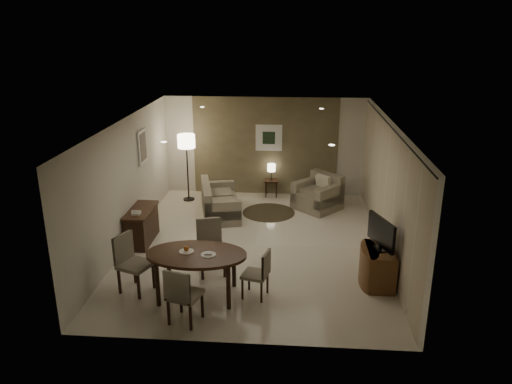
# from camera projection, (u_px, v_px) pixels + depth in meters

# --- Properties ---
(room_shell) EXTENTS (5.50, 7.00, 2.70)m
(room_shell) POSITION_uv_depth(u_px,v_px,m) (257.00, 180.00, 10.77)
(room_shell) COLOR beige
(room_shell) RESTS_ON ground
(taupe_accent) EXTENTS (3.96, 0.03, 2.70)m
(taupe_accent) POSITION_uv_depth(u_px,v_px,m) (265.00, 146.00, 13.68)
(taupe_accent) COLOR brown
(taupe_accent) RESTS_ON wall_back
(curtain_wall) EXTENTS (0.08, 6.70, 2.58)m
(curtain_wall) POSITION_uv_depth(u_px,v_px,m) (386.00, 191.00, 10.21)
(curtain_wall) COLOR beige
(curtain_wall) RESTS_ON wall_right
(curtain_rod) EXTENTS (0.03, 6.80, 0.03)m
(curtain_rod) POSITION_uv_depth(u_px,v_px,m) (391.00, 127.00, 9.78)
(curtain_rod) COLOR black
(curtain_rod) RESTS_ON wall_right
(art_back_frame) EXTENTS (0.72, 0.03, 0.72)m
(art_back_frame) POSITION_uv_depth(u_px,v_px,m) (269.00, 138.00, 13.57)
(art_back_frame) COLOR silver
(art_back_frame) RESTS_ON wall_back
(art_back_canvas) EXTENTS (0.34, 0.01, 0.34)m
(art_back_canvas) POSITION_uv_depth(u_px,v_px,m) (269.00, 138.00, 13.55)
(art_back_canvas) COLOR black
(art_back_canvas) RESTS_ON wall_back
(art_left_frame) EXTENTS (0.03, 0.60, 0.80)m
(art_left_frame) POSITION_uv_depth(u_px,v_px,m) (143.00, 147.00, 11.56)
(art_left_frame) COLOR silver
(art_left_frame) RESTS_ON wall_left
(art_left_canvas) EXTENTS (0.01, 0.46, 0.64)m
(art_left_canvas) POSITION_uv_depth(u_px,v_px,m) (143.00, 147.00, 11.56)
(art_left_canvas) COLOR gray
(art_left_canvas) RESTS_ON wall_left
(downlight_nl) EXTENTS (0.10, 0.10, 0.01)m
(downlight_nl) POSITION_uv_depth(u_px,v_px,m) (164.00, 142.00, 8.37)
(downlight_nl) COLOR white
(downlight_nl) RESTS_ON ceiling
(downlight_nr) EXTENTS (0.10, 0.10, 0.01)m
(downlight_nr) POSITION_uv_depth(u_px,v_px,m) (332.00, 145.00, 8.16)
(downlight_nr) COLOR white
(downlight_nr) RESTS_ON ceiling
(downlight_fl) EXTENTS (0.10, 0.10, 0.01)m
(downlight_fl) POSITION_uv_depth(u_px,v_px,m) (202.00, 107.00, 11.76)
(downlight_fl) COLOR white
(downlight_fl) RESTS_ON ceiling
(downlight_fr) EXTENTS (0.10, 0.10, 0.01)m
(downlight_fr) POSITION_uv_depth(u_px,v_px,m) (321.00, 109.00, 11.56)
(downlight_fr) COLOR white
(downlight_fr) RESTS_ON ceiling
(console_desk) EXTENTS (0.48, 1.20, 0.75)m
(console_desk) POSITION_uv_depth(u_px,v_px,m) (142.00, 226.00, 10.89)
(console_desk) COLOR #412515
(console_desk) RESTS_ON floor
(telephone) EXTENTS (0.20, 0.14, 0.09)m
(telephone) POSITION_uv_depth(u_px,v_px,m) (136.00, 212.00, 10.47)
(telephone) COLOR white
(telephone) RESTS_ON console_desk
(tv_cabinet) EXTENTS (0.48, 0.90, 0.70)m
(tv_cabinet) POSITION_uv_depth(u_px,v_px,m) (379.00, 267.00, 9.13)
(tv_cabinet) COLOR brown
(tv_cabinet) RESTS_ON floor
(flat_tv) EXTENTS (0.36, 0.85, 0.60)m
(flat_tv) POSITION_uv_depth(u_px,v_px,m) (381.00, 233.00, 8.91)
(flat_tv) COLOR black
(flat_tv) RESTS_ON tv_cabinet
(dining_table) EXTENTS (1.75, 1.09, 0.82)m
(dining_table) POSITION_uv_depth(u_px,v_px,m) (197.00, 275.00, 8.71)
(dining_table) COLOR #412515
(dining_table) RESTS_ON floor
(chair_near) EXTENTS (0.60, 0.60, 0.99)m
(chair_near) POSITION_uv_depth(u_px,v_px,m) (185.00, 294.00, 7.93)
(chair_near) COLOR gray
(chair_near) RESTS_ON floor
(chair_far) EXTENTS (0.64, 0.64, 1.05)m
(chair_far) POSITION_uv_depth(u_px,v_px,m) (211.00, 248.00, 9.46)
(chair_far) COLOR gray
(chair_far) RESTS_ON floor
(chair_left) EXTENTS (0.67, 0.67, 1.06)m
(chair_left) POSITION_uv_depth(u_px,v_px,m) (135.00, 264.00, 8.83)
(chair_left) COLOR gray
(chair_left) RESTS_ON floor
(chair_right) EXTENTS (0.51, 0.51, 0.87)m
(chair_right) POSITION_uv_depth(u_px,v_px,m) (255.00, 274.00, 8.69)
(chair_right) COLOR gray
(chair_right) RESTS_ON floor
(plate_a) EXTENTS (0.26, 0.26, 0.02)m
(plate_a) POSITION_uv_depth(u_px,v_px,m) (186.00, 251.00, 8.63)
(plate_a) COLOR white
(plate_a) RESTS_ON dining_table
(plate_b) EXTENTS (0.26, 0.26, 0.02)m
(plate_b) POSITION_uv_depth(u_px,v_px,m) (208.00, 255.00, 8.51)
(plate_b) COLOR white
(plate_b) RESTS_ON dining_table
(fruit_apple) EXTENTS (0.09, 0.09, 0.09)m
(fruit_apple) POSITION_uv_depth(u_px,v_px,m) (186.00, 249.00, 8.62)
(fruit_apple) COLOR #CC6017
(fruit_apple) RESTS_ON plate_a
(napkin) EXTENTS (0.12, 0.08, 0.03)m
(napkin) POSITION_uv_depth(u_px,v_px,m) (208.00, 254.00, 8.50)
(napkin) COLOR white
(napkin) RESTS_ON plate_b
(round_rug) EXTENTS (1.32, 1.32, 0.01)m
(round_rug) POSITION_uv_depth(u_px,v_px,m) (269.00, 212.00, 12.66)
(round_rug) COLOR #433926
(round_rug) RESTS_ON floor
(sofa) EXTENTS (1.87, 1.22, 0.81)m
(sofa) POSITION_uv_depth(u_px,v_px,m) (220.00, 199.00, 12.40)
(sofa) COLOR gray
(sofa) RESTS_ON floor
(armchair) EXTENTS (1.38, 1.38, 0.89)m
(armchair) POSITION_uv_depth(u_px,v_px,m) (317.00, 192.00, 12.78)
(armchair) COLOR gray
(armchair) RESTS_ON floor
(side_table) EXTENTS (0.37, 0.37, 0.47)m
(side_table) POSITION_uv_depth(u_px,v_px,m) (271.00, 188.00, 13.81)
(side_table) COLOR black
(side_table) RESTS_ON floor
(table_lamp) EXTENTS (0.22, 0.22, 0.50)m
(table_lamp) POSITION_uv_depth(u_px,v_px,m) (271.00, 171.00, 13.65)
(table_lamp) COLOR #FFEAC1
(table_lamp) RESTS_ON side_table
(floor_lamp) EXTENTS (0.46, 0.46, 1.81)m
(floor_lamp) POSITION_uv_depth(u_px,v_px,m) (187.00, 168.00, 13.29)
(floor_lamp) COLOR #FFE5B7
(floor_lamp) RESTS_ON floor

